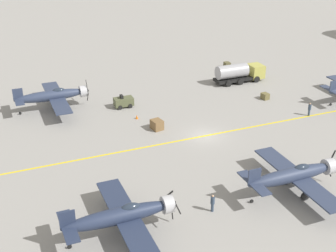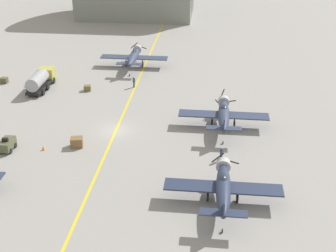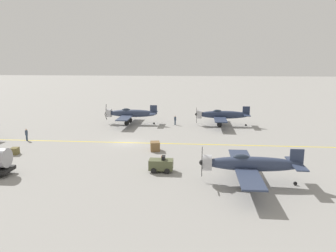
{
  "view_description": "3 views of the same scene",
  "coord_description": "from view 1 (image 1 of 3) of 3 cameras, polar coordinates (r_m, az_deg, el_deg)",
  "views": [
    {
      "loc": [
        44.89,
        -23.16,
        25.47
      ],
      "look_at": [
        -0.91,
        -4.47,
        1.73
      ],
      "focal_mm": 50.0,
      "sensor_mm": 36.0,
      "label": 1
    },
    {
      "loc": [
        12.66,
        -54.02,
        28.64
      ],
      "look_at": [
        7.29,
        -2.96,
        2.57
      ],
      "focal_mm": 50.0,
      "sensor_mm": 36.0,
      "label": 2
    },
    {
      "loc": [
        -46.06,
        -10.32,
        12.04
      ],
      "look_at": [
        4.85,
        -5.66,
        1.63
      ],
      "focal_mm": 35.0,
      "sensor_mm": 36.0,
      "label": 3
    }
  ],
  "objects": [
    {
      "name": "ground_plane",
      "position": [
        56.57,
        4.54,
        -1.2
      ],
      "size": [
        400.0,
        400.0,
        0.0
      ],
      "primitive_type": "plane",
      "color": "gray"
    },
    {
      "name": "taxiway_stripe",
      "position": [
        56.57,
        4.54,
        -1.2
      ],
      "size": [
        0.3,
        160.0,
        0.01
      ],
      "primitive_type": "cube",
      "color": "yellow",
      "rests_on": "ground"
    },
    {
      "name": "airplane_near_left",
      "position": [
        64.72,
        -13.8,
        3.62
      ],
      "size": [
        12.0,
        9.98,
        3.65
      ],
      "rotation": [
        0.0,
        0.0,
        -0.11
      ],
      "color": "#2E3851",
      "rests_on": "ground"
    },
    {
      "name": "airplane_mid_right",
      "position": [
        46.35,
        15.16,
        -5.76
      ],
      "size": [
        12.0,
        9.98,
        3.73
      ],
      "rotation": [
        0.0,
        0.0,
        -0.04
      ],
      "color": "#2E3852",
      "rests_on": "ground"
    },
    {
      "name": "airplane_near_right",
      "position": [
        39.63,
        -5.58,
        -10.8
      ],
      "size": [
        12.0,
        9.98,
        3.65
      ],
      "rotation": [
        0.0,
        0.0,
        -0.13
      ],
      "color": "#252F49",
      "rests_on": "ground"
    },
    {
      "name": "fuel_tanker",
      "position": [
        73.97,
        8.72,
        6.44
      ],
      "size": [
        2.67,
        8.0,
        2.98
      ],
      "color": "black",
      "rests_on": "ground"
    },
    {
      "name": "tow_tractor",
      "position": [
        64.36,
        -5.44,
        2.97
      ],
      "size": [
        1.57,
        2.6,
        1.79
      ],
      "color": "#515638",
      "rests_on": "ground"
    },
    {
      "name": "ground_crew_walking",
      "position": [
        42.98,
        5.45,
        -9.26
      ],
      "size": [
        0.38,
        0.38,
        1.76
      ],
      "color": "#334256",
      "rests_on": "ground"
    },
    {
      "name": "ground_crew_inspecting",
      "position": [
        64.1,
        16.87,
        2.03
      ],
      "size": [
        0.39,
        0.39,
        1.81
      ],
      "color": "#334256",
      "rests_on": "ground"
    },
    {
      "name": "supply_crate_by_tanker",
      "position": [
        57.8,
        -1.36,
        0.16
      ],
      "size": [
        1.67,
        1.47,
        1.22
      ],
      "primitive_type": "cube",
      "rotation": [
        0.0,
        0.0,
        0.19
      ],
      "color": "brown",
      "rests_on": "ground"
    },
    {
      "name": "supply_crate_mid_lane",
      "position": [
        68.3,
        11.75,
        3.58
      ],
      "size": [
        1.17,
        1.02,
        0.88
      ],
      "primitive_type": "cube",
      "rotation": [
        0.0,
        0.0,
        0.15
      ],
      "color": "brown",
      "rests_on": "ground"
    },
    {
      "name": "supply_crate_outboard",
      "position": [
        80.78,
        7.21,
        7.4
      ],
      "size": [
        1.13,
        0.96,
        0.92
      ],
      "primitive_type": "cube",
      "rotation": [
        0.0,
        0.0,
        -0.03
      ],
      "color": "brown",
      "rests_on": "ground"
    },
    {
      "name": "traffic_cone",
      "position": [
        60.85,
        -3.83,
        1.12
      ],
      "size": [
        0.36,
        0.36,
        0.55
      ],
      "primitive_type": "cone",
      "color": "orange",
      "rests_on": "ground"
    }
  ]
}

